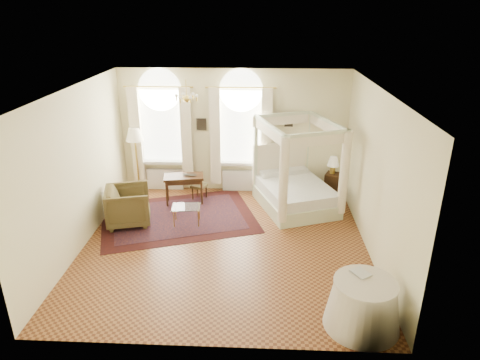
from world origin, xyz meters
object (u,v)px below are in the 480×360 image
at_px(stool, 199,187).
at_px(canopy_bed, 296,189).
at_px(side_table, 363,304).
at_px(armchair, 128,206).
at_px(coffee_table, 186,208).
at_px(floor_lamp, 135,138).
at_px(writing_desk, 184,180).
at_px(nightstand, 333,185).

bearing_deg(stool, canopy_bed, -9.11).
height_order(stool, side_table, side_table).
relative_size(stool, side_table, 0.38).
distance_m(canopy_bed, armchair, 4.09).
xyz_separation_m(coffee_table, side_table, (3.34, -3.29, 0.00)).
bearing_deg(floor_lamp, writing_desk, -25.81).
bearing_deg(stool, floor_lamp, 166.59).
bearing_deg(side_table, floor_lamp, 134.16).
height_order(canopy_bed, floor_lamp, canopy_bed).
bearing_deg(writing_desk, armchair, -132.82).
xyz_separation_m(canopy_bed, coffee_table, (-2.60, -1.01, -0.11)).
distance_m(stool, side_table, 5.71).
distance_m(armchair, side_table, 5.71).
height_order(nightstand, side_table, side_table).
xyz_separation_m(canopy_bed, floor_lamp, (-4.22, 0.81, 1.03)).
distance_m(canopy_bed, writing_desk, 2.86).
height_order(writing_desk, floor_lamp, floor_lamp).
height_order(stool, coffee_table, coffee_table).
bearing_deg(floor_lamp, armchair, -81.80).
relative_size(stool, coffee_table, 0.66).
distance_m(canopy_bed, floor_lamp, 4.42).
bearing_deg(floor_lamp, stool, -13.41).
relative_size(canopy_bed, nightstand, 4.02).
bearing_deg(canopy_bed, nightstand, 37.17).
xyz_separation_m(nightstand, writing_desk, (-3.92, -0.66, 0.33)).
distance_m(armchair, coffee_table, 1.35).
height_order(armchair, coffee_table, armchair).
relative_size(floor_lamp, side_table, 1.50).
bearing_deg(nightstand, floor_lamp, 180.00).
height_order(coffee_table, side_table, side_table).
height_order(nightstand, coffee_table, nightstand).
distance_m(nightstand, coffee_table, 4.10).
relative_size(nightstand, stool, 1.35).
distance_m(floor_lamp, side_table, 7.21).
relative_size(nightstand, writing_desk, 0.57).
bearing_deg(coffee_table, nightstand, 26.34).
xyz_separation_m(nightstand, coffee_table, (-3.67, -1.82, 0.09)).
distance_m(stool, armchair, 2.05).
bearing_deg(writing_desk, nightstand, 9.60).
distance_m(nightstand, stool, 3.59).
distance_m(canopy_bed, nightstand, 1.36).
bearing_deg(stool, coffee_table, -94.30).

